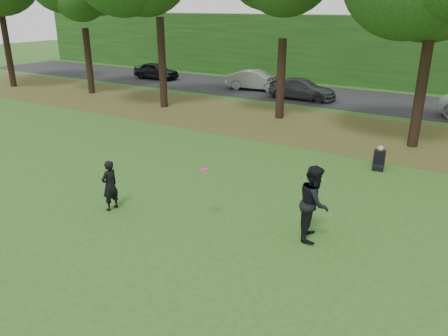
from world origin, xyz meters
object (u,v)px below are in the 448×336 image
at_px(player_left, 110,185).
at_px(frisbee, 204,170).
at_px(player_right, 314,203).
at_px(seated_person, 379,159).

relative_size(player_left, frisbee, 4.12).
bearing_deg(frisbee, player_right, 17.05).
bearing_deg(frisbee, seated_person, 67.11).
bearing_deg(seated_person, frisbee, -123.02).
bearing_deg(player_left, player_right, 108.25).
xyz_separation_m(player_left, frisbee, (2.90, 0.67, 0.85)).
height_order(player_left, seated_person, player_left).
bearing_deg(player_right, seated_person, -18.57).
distance_m(player_left, frisbee, 3.09).
distance_m(player_right, seated_person, 6.32).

